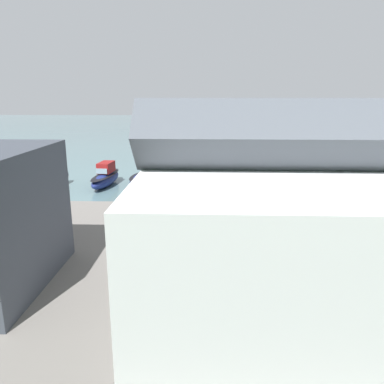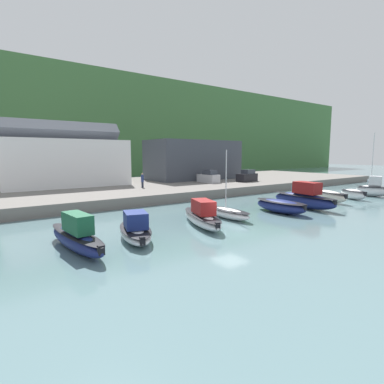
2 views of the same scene
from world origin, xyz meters
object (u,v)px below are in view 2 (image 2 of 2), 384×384
at_px(moored_boat_8, 328,196).
at_px(moored_boat_9, 353,194).
at_px(parked_car_1, 209,177).
at_px(moored_boat_7, 304,198).
at_px(moored_boat_6, 281,206).
at_px(moored_boat_2, 76,237).
at_px(moored_boat_3, 135,230).
at_px(parked_car_0, 247,176).
at_px(person_on_quay, 142,180).
at_px(moored_boat_5, 228,213).
at_px(moored_boat_4, 202,216).
at_px(moored_boat_10, 373,189).

relative_size(moored_boat_8, moored_boat_9, 1.35).
bearing_deg(parked_car_1, moored_boat_7, -98.19).
bearing_deg(moored_boat_6, moored_boat_9, 2.68).
relative_size(moored_boat_2, moored_boat_9, 1.83).
height_order(moored_boat_3, moored_boat_8, moored_boat_3).
distance_m(moored_boat_7, parked_car_0, 20.09).
height_order(moored_boat_2, moored_boat_9, moored_boat_2).
height_order(parked_car_1, person_on_quay, parked_car_1).
bearing_deg(moored_boat_9, person_on_quay, 156.17).
bearing_deg(moored_boat_8, moored_boat_5, -167.70).
distance_m(moored_boat_3, moored_boat_4, 6.55).
bearing_deg(moored_boat_9, moored_boat_6, -161.09).
xyz_separation_m(moored_boat_3, parked_car_0, (30.43, 18.31, 1.43)).
xyz_separation_m(moored_boat_3, moored_boat_9, (32.46, 0.50, 0.01)).
bearing_deg(parked_car_0, moored_boat_8, 162.13).
bearing_deg(moored_boat_8, moored_boat_4, -165.45).
bearing_deg(moored_boat_10, moored_boat_7, 161.33).
xyz_separation_m(moored_boat_2, moored_boat_4, (10.60, 0.53, -0.07)).
xyz_separation_m(moored_boat_10, parked_car_1, (-14.27, 20.54, 1.04)).
bearing_deg(parked_car_0, parked_car_1, 62.20).
distance_m(moored_boat_3, moored_boat_10, 37.78).
bearing_deg(person_on_quay, moored_boat_9, -42.04).
distance_m(moored_boat_2, person_on_quay, 24.97).
height_order(moored_boat_4, person_on_quay, person_on_quay).
bearing_deg(moored_boat_8, moored_boat_10, 7.16).
xyz_separation_m(moored_boat_3, person_on_quay, (10.62, 20.20, 1.61)).
relative_size(moored_boat_2, moored_boat_7, 0.93).
height_order(moored_boat_2, moored_boat_5, moored_boat_5).
distance_m(moored_boat_4, parked_car_0, 29.78).
bearing_deg(moored_boat_10, moored_boat_2, 162.51).
bearing_deg(moored_boat_7, moored_boat_10, 4.22).
xyz_separation_m(moored_boat_6, moored_boat_8, (10.76, 0.94, 0.06)).
xyz_separation_m(moored_boat_7, moored_boat_10, (16.61, -0.27, -0.00)).
bearing_deg(parked_car_1, moored_boat_6, -109.88).
height_order(moored_boat_3, parked_car_0, parked_car_0).
height_order(moored_boat_4, moored_boat_10, moored_boat_10).
bearing_deg(moored_boat_6, parked_car_1, 73.72).
relative_size(parked_car_0, parked_car_1, 1.04).
xyz_separation_m(moored_boat_6, parked_car_1, (6.76, 20.47, 1.42)).
height_order(moored_boat_9, moored_boat_10, moored_boat_10).
bearing_deg(moored_boat_6, moored_boat_3, -176.96).
bearing_deg(moored_boat_9, moored_boat_7, -161.85).
distance_m(moored_boat_4, moored_boat_8, 21.00).
distance_m(moored_boat_6, parked_car_0, 22.65).
relative_size(moored_boat_5, parked_car_0, 1.48).
bearing_deg(moored_boat_7, moored_boat_5, -179.46).
bearing_deg(parked_car_1, person_on_quay, -179.02).
height_order(moored_boat_4, parked_car_0, parked_car_0).
bearing_deg(moored_boat_7, moored_boat_6, -172.20).
distance_m(moored_boat_6, moored_boat_9, 15.72).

